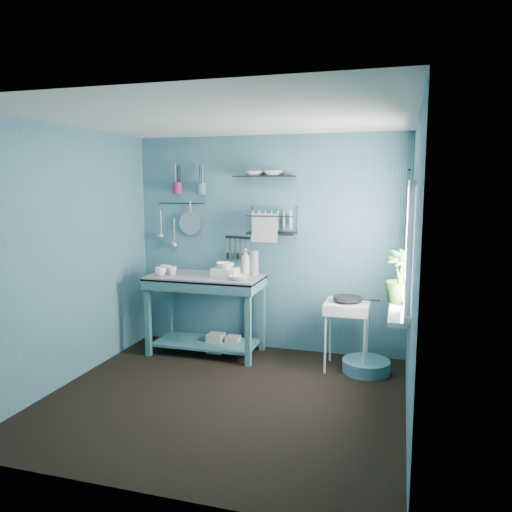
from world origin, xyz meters
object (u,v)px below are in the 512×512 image
(soap_bottle, at_px, (246,261))
(water_bottle, at_px, (255,262))
(work_counter, at_px, (206,314))
(utensil_cup_teal, at_px, (202,189))
(storage_tin_small, at_px, (233,345))
(floor_basin, at_px, (366,366))
(mug_right, at_px, (165,269))
(frying_pan, at_px, (348,298))
(potted_plant, at_px, (400,277))
(utensil_cup_magenta, at_px, (177,188))
(mug_mid, at_px, (172,271))
(storage_tin_large, at_px, (216,343))
(hotplate_stand, at_px, (347,336))
(mug_left, at_px, (161,271))
(colander, at_px, (190,223))
(wash_tub, at_px, (225,272))
(dish_rack, at_px, (272,220))

(soap_bottle, relative_size, water_bottle, 1.07)
(work_counter, relative_size, utensil_cup_teal, 9.94)
(storage_tin_small, xyz_separation_m, floor_basin, (1.53, -0.18, -0.04))
(mug_right, height_order, frying_pan, mug_right)
(potted_plant, bearing_deg, utensil_cup_magenta, 164.80)
(mug_mid, relative_size, storage_tin_large, 0.45)
(soap_bottle, xyz_separation_m, floor_basin, (1.41, -0.30, -1.00))
(hotplate_stand, bearing_deg, mug_mid, -172.34)
(hotplate_stand, bearing_deg, soap_bottle, 175.46)
(utensil_cup_magenta, distance_m, utensil_cup_teal, 0.31)
(utensil_cup_teal, bearing_deg, water_bottle, -8.21)
(hotplate_stand, bearing_deg, mug_left, -169.62)
(hotplate_stand, relative_size, colander, 2.59)
(mug_mid, relative_size, water_bottle, 0.36)
(work_counter, bearing_deg, mug_left, -169.14)
(utensil_cup_magenta, distance_m, colander, 0.45)
(colander, relative_size, storage_tin_small, 1.40)
(mug_right, distance_m, frying_pan, 2.12)
(mug_left, relative_size, storage_tin_small, 0.61)
(mug_mid, height_order, floor_basin, mug_mid)
(work_counter, xyz_separation_m, floor_basin, (1.83, -0.10, -0.39))
(frying_pan, xyz_separation_m, potted_plant, (0.52, -0.33, 0.32))
(mug_left, height_order, mug_right, same)
(utensil_cup_magenta, distance_m, potted_plant, 2.82)
(storage_tin_small, bearing_deg, soap_bottle, 45.00)
(mug_left, distance_m, water_bottle, 1.07)
(mug_left, relative_size, soap_bottle, 0.41)
(wash_tub, xyz_separation_m, dish_rack, (0.46, 0.29, 0.58))
(wash_tub, bearing_deg, soap_bottle, 52.31)
(utensil_cup_magenta, xyz_separation_m, potted_plant, (2.60, -0.71, -0.82))
(mug_left, height_order, hotplate_stand, mug_left)
(hotplate_stand, bearing_deg, wash_tub, -173.96)
(storage_tin_large, relative_size, floor_basin, 0.45)
(storage_tin_large, xyz_separation_m, storage_tin_small, (0.20, 0.03, -0.01))
(work_counter, height_order, hotplate_stand, work_counter)
(utensil_cup_teal, bearing_deg, floor_basin, -11.80)
(floor_basin, bearing_deg, mug_mid, 179.04)
(mug_mid, height_order, water_bottle, water_bottle)
(water_bottle, distance_m, dish_rack, 0.53)
(colander, relative_size, floor_basin, 0.57)
(work_counter, relative_size, floor_basin, 2.62)
(mug_right, height_order, dish_rack, dish_rack)
(water_bottle, bearing_deg, storage_tin_small, -147.53)
(mug_right, xyz_separation_m, hotplate_stand, (2.11, -0.06, -0.60))
(floor_basin, bearing_deg, work_counter, 176.97)
(mug_left, bearing_deg, work_counter, 18.43)
(dish_rack, bearing_deg, frying_pan, -10.65)
(work_counter, relative_size, wash_tub, 4.61)
(dish_rack, bearing_deg, hotplate_stand, -10.65)
(frying_pan, relative_size, dish_rack, 0.55)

